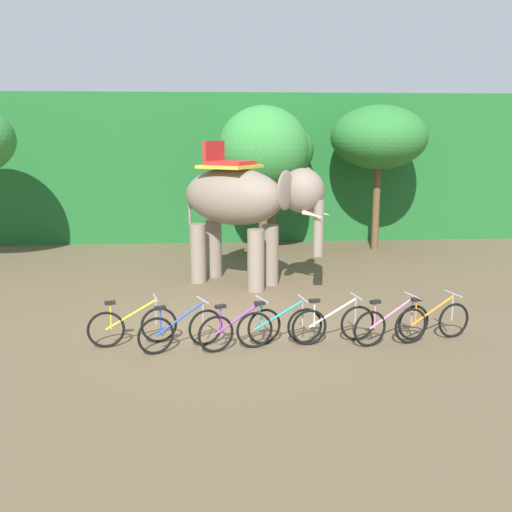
{
  "coord_description": "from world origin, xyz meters",
  "views": [
    {
      "loc": [
        -0.45,
        -12.12,
        4.05
      ],
      "look_at": [
        0.58,
        1.0,
        1.3
      ],
      "focal_mm": 42.28,
      "sensor_mm": 36.0,
      "label": 1
    }
  ],
  "objects_px": {
    "tree_center": "(263,149)",
    "bike_purple": "(240,329)",
    "elephant": "(244,203)",
    "bike_yellow": "(132,326)",
    "bike_pink": "(392,324)",
    "bike_blue": "(181,330)",
    "bike_teal": "(280,326)",
    "tree_center_right": "(273,151)",
    "bike_orange": "(432,322)",
    "tree_far_left": "(379,138)",
    "bike_white": "(333,324)"
  },
  "relations": [
    {
      "from": "bike_white",
      "to": "bike_orange",
      "type": "height_order",
      "value": "same"
    },
    {
      "from": "bike_pink",
      "to": "tree_center_right",
      "type": "bearing_deg",
      "value": 97.28
    },
    {
      "from": "bike_yellow",
      "to": "bike_white",
      "type": "xyz_separation_m",
      "value": [
        3.86,
        -0.17,
        0.0
      ]
    },
    {
      "from": "tree_center",
      "to": "bike_teal",
      "type": "bearing_deg",
      "value": -92.99
    },
    {
      "from": "tree_center_right",
      "to": "bike_blue",
      "type": "relative_size",
      "value": 2.82
    },
    {
      "from": "tree_far_left",
      "to": "bike_blue",
      "type": "xyz_separation_m",
      "value": [
        -6.28,
        -9.36,
        -3.42
      ]
    },
    {
      "from": "elephant",
      "to": "bike_yellow",
      "type": "bearing_deg",
      "value": -118.55
    },
    {
      "from": "tree_center_right",
      "to": "bike_orange",
      "type": "height_order",
      "value": "tree_center_right"
    },
    {
      "from": "tree_center_right",
      "to": "elephant",
      "type": "relative_size",
      "value": 1.11
    },
    {
      "from": "bike_purple",
      "to": "bike_pink",
      "type": "xyz_separation_m",
      "value": [
        2.93,
        0.05,
        0.0
      ]
    },
    {
      "from": "tree_center_right",
      "to": "bike_white",
      "type": "height_order",
      "value": "tree_center_right"
    },
    {
      "from": "tree_far_left",
      "to": "bike_orange",
      "type": "height_order",
      "value": "tree_far_left"
    },
    {
      "from": "bike_orange",
      "to": "bike_purple",
      "type": "bearing_deg",
      "value": -177.88
    },
    {
      "from": "bike_teal",
      "to": "bike_pink",
      "type": "bearing_deg",
      "value": -0.9
    },
    {
      "from": "tree_center_right",
      "to": "bike_pink",
      "type": "xyz_separation_m",
      "value": [
        1.27,
        -9.96,
        -2.97
      ]
    },
    {
      "from": "tree_center",
      "to": "bike_orange",
      "type": "distance_m",
      "value": 9.3
    },
    {
      "from": "elephant",
      "to": "bike_orange",
      "type": "distance_m",
      "value": 6.04
    },
    {
      "from": "tree_center_right",
      "to": "bike_blue",
      "type": "bearing_deg",
      "value": -105.53
    },
    {
      "from": "bike_blue",
      "to": "bike_orange",
      "type": "relative_size",
      "value": 0.95
    },
    {
      "from": "bike_teal",
      "to": "bike_pink",
      "type": "xyz_separation_m",
      "value": [
        2.18,
        -0.03,
        0.0
      ]
    },
    {
      "from": "bike_yellow",
      "to": "bike_pink",
      "type": "height_order",
      "value": "same"
    },
    {
      "from": "tree_center_right",
      "to": "bike_purple",
      "type": "bearing_deg",
      "value": -99.44
    },
    {
      "from": "bike_teal",
      "to": "bike_white",
      "type": "relative_size",
      "value": 1.0
    },
    {
      "from": "tree_center_right",
      "to": "bike_orange",
      "type": "relative_size",
      "value": 2.67
    },
    {
      "from": "tree_far_left",
      "to": "bike_white",
      "type": "height_order",
      "value": "tree_far_left"
    },
    {
      "from": "tree_center",
      "to": "bike_white",
      "type": "height_order",
      "value": "tree_center"
    },
    {
      "from": "bike_yellow",
      "to": "elephant",
      "type": "bearing_deg",
      "value": 61.45
    },
    {
      "from": "tree_far_left",
      "to": "bike_orange",
      "type": "bearing_deg",
      "value": -98.6
    },
    {
      "from": "bike_yellow",
      "to": "bike_white",
      "type": "relative_size",
      "value": 0.99
    },
    {
      "from": "tree_center",
      "to": "bike_white",
      "type": "distance_m",
      "value": 8.94
    },
    {
      "from": "tree_center",
      "to": "bike_purple",
      "type": "distance_m",
      "value": 9.15
    },
    {
      "from": "bike_purple",
      "to": "bike_pink",
      "type": "bearing_deg",
      "value": 0.88
    },
    {
      "from": "elephant",
      "to": "bike_yellow",
      "type": "height_order",
      "value": "elephant"
    },
    {
      "from": "bike_pink",
      "to": "bike_blue",
      "type": "bearing_deg",
      "value": -179.56
    },
    {
      "from": "tree_far_left",
      "to": "bike_yellow",
      "type": "relative_size",
      "value": 2.9
    },
    {
      "from": "tree_center_right",
      "to": "bike_teal",
      "type": "height_order",
      "value": "tree_center_right"
    },
    {
      "from": "elephant",
      "to": "bike_pink",
      "type": "relative_size",
      "value": 2.42
    },
    {
      "from": "tree_center_right",
      "to": "bike_purple",
      "type": "relative_size",
      "value": 2.75
    },
    {
      "from": "bike_yellow",
      "to": "bike_orange",
      "type": "distance_m",
      "value": 5.83
    },
    {
      "from": "tree_center_right",
      "to": "elephant",
      "type": "height_order",
      "value": "tree_center_right"
    },
    {
      "from": "bike_blue",
      "to": "bike_purple",
      "type": "xyz_separation_m",
      "value": [
        1.11,
        -0.01,
        0.0
      ]
    },
    {
      "from": "bike_white",
      "to": "tree_far_left",
      "type": "bearing_deg",
      "value": 69.98
    },
    {
      "from": "tree_center_right",
      "to": "bike_yellow",
      "type": "xyz_separation_m",
      "value": [
        -3.71,
        -9.67,
        -2.97
      ]
    },
    {
      "from": "tree_center_right",
      "to": "bike_orange",
      "type": "bearing_deg",
      "value": -77.93
    },
    {
      "from": "bike_blue",
      "to": "bike_teal",
      "type": "relative_size",
      "value": 0.93
    },
    {
      "from": "tree_center",
      "to": "tree_center_right",
      "type": "height_order",
      "value": "tree_center"
    },
    {
      "from": "tree_center_right",
      "to": "bike_pink",
      "type": "relative_size",
      "value": 2.7
    },
    {
      "from": "bike_purple",
      "to": "bike_orange",
      "type": "relative_size",
      "value": 0.97
    },
    {
      "from": "tree_far_left",
      "to": "tree_center_right",
      "type": "bearing_deg",
      "value": 169.8
    },
    {
      "from": "bike_blue",
      "to": "bike_purple",
      "type": "bearing_deg",
      "value": -0.74
    }
  ]
}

